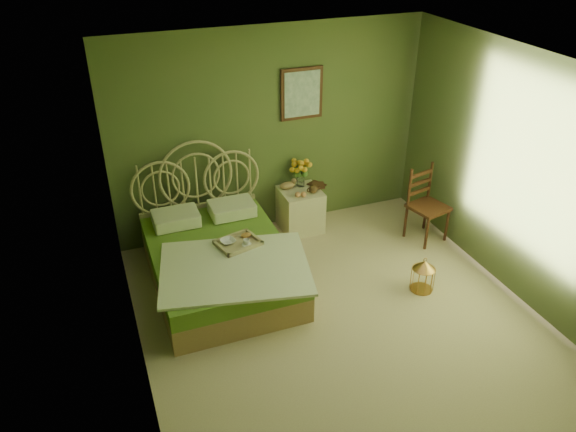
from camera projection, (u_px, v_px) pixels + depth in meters
name	position (u px, v px, depth m)	size (l,w,h in m)	color
floor	(345.00, 326.00, 5.77)	(4.50, 4.50, 0.00)	#CAB992
ceiling	(362.00, 76.00, 4.47)	(4.50, 4.50, 0.00)	silver
wall_back	(271.00, 132.00, 6.94)	(4.00, 4.00, 0.00)	#576133
wall_left	(129.00, 261.00, 4.50)	(4.50, 4.50, 0.00)	#576133
wall_right	(528.00, 182.00, 5.74)	(4.50, 4.50, 0.00)	#576133
wall_art	(302.00, 94.00, 6.82)	(0.54, 0.04, 0.64)	#3E2310
bed	(219.00, 260.00, 6.29)	(1.73, 2.19, 1.36)	tan
nightstand	(300.00, 204.00, 7.30)	(0.51, 0.51, 0.99)	beige
chair	(426.00, 199.00, 7.04)	(0.51, 0.51, 0.96)	#3E2310
birdcage	(423.00, 276.00, 6.21)	(0.25, 0.25, 0.38)	#BC813C
book_lower	(313.00, 187.00, 7.25)	(0.16, 0.22, 0.02)	#381E0F
book_upper	(313.00, 186.00, 7.24)	(0.15, 0.20, 0.02)	#472819
cereal_bowl	(228.00, 241.00, 6.16)	(0.16, 0.16, 0.04)	white
coffee_cup	(246.00, 242.00, 6.12)	(0.07, 0.07, 0.07)	white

